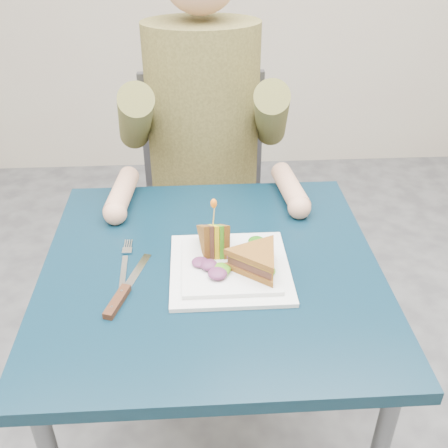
{
  "coord_description": "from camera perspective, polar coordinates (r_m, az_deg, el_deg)",
  "views": [
    {
      "loc": [
        -0.03,
        -0.93,
        1.44
      ],
      "look_at": [
        0.03,
        0.03,
        0.82
      ],
      "focal_mm": 42.0,
      "sensor_mm": 36.0,
      "label": 1
    }
  ],
  "objects": [
    {
      "name": "table",
      "position": [
        1.22,
        -1.35,
        -7.47
      ],
      "size": [
        0.75,
        0.75,
        0.73
      ],
      "color": "black",
      "rests_on": "ground"
    },
    {
      "name": "lettuce_spill",
      "position": [
        1.15,
        0.87,
        -3.58
      ],
      "size": [
        0.15,
        0.13,
        0.02
      ],
      "primitive_type": null,
      "color": "#337A14",
      "rests_on": "plate"
    },
    {
      "name": "chair",
      "position": [
        1.85,
        -2.16,
        3.62
      ],
      "size": [
        0.42,
        0.4,
        0.93
      ],
      "color": "#47474C",
      "rests_on": "ground"
    },
    {
      "name": "sandwich_upright",
      "position": [
        1.16,
        -1.08,
        -1.66
      ],
      "size": [
        0.08,
        0.12,
        0.12
      ],
      "color": "brown",
      "rests_on": "plate"
    },
    {
      "name": "toothpick",
      "position": [
        1.12,
        -1.11,
        1.02
      ],
      "size": [
        0.01,
        0.01,
        0.06
      ],
      "primitive_type": "cylinder",
      "rotation": [
        0.14,
        0.07,
        0.0
      ],
      "color": "tan",
      "rests_on": "sandwich_upright"
    },
    {
      "name": "sandwich_flat",
      "position": [
        1.11,
        3.58,
        -3.92
      ],
      "size": [
        0.2,
        0.2,
        0.05
      ],
      "color": "brown",
      "rests_on": "plate"
    },
    {
      "name": "fork",
      "position": [
        1.19,
        -10.74,
        -4.3
      ],
      "size": [
        0.02,
        0.18,
        0.01
      ],
      "color": "silver",
      "rests_on": "table"
    },
    {
      "name": "onion_ring",
      "position": [
        1.14,
        1.39,
        -3.51
      ],
      "size": [
        0.04,
        0.04,
        0.02
      ],
      "primitive_type": "torus",
      "rotation": [
        0.44,
        0.0,
        0.0
      ],
      "color": "#9E4C7A",
      "rests_on": "plate"
    },
    {
      "name": "toothpick_frill",
      "position": [
        1.11,
        -1.13,
        2.25
      ],
      "size": [
        0.01,
        0.01,
        0.02
      ],
      "primitive_type": "ellipsoid",
      "color": "orange",
      "rests_on": "sandwich_upright"
    },
    {
      "name": "diner",
      "position": [
        1.59,
        -2.33,
        13.46
      ],
      "size": [
        0.54,
        0.59,
        0.74
      ],
      "color": "brown",
      "rests_on": "chair"
    },
    {
      "name": "plate",
      "position": [
        1.15,
        0.65,
        -4.73
      ],
      "size": [
        0.26,
        0.26,
        0.02
      ],
      "color": "white",
      "rests_on": "table"
    },
    {
      "name": "knife",
      "position": [
        1.1,
        -11.13,
        -7.65
      ],
      "size": [
        0.08,
        0.22,
        0.02
      ],
      "color": "silver",
      "rests_on": "table"
    }
  ]
}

